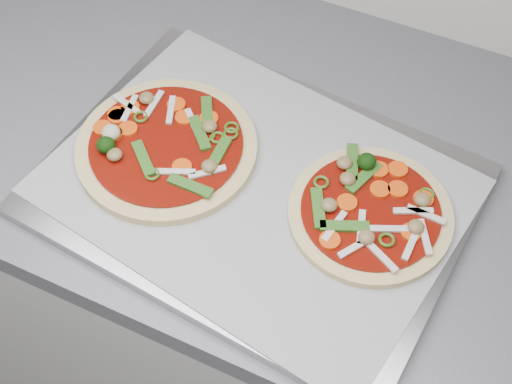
% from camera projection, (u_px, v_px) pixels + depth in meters
% --- Properties ---
extents(base_cabinet, '(3.60, 0.60, 0.86)m').
position_uv_depth(base_cabinet, '(213.00, 280.00, 1.36)').
color(base_cabinet, silver).
rests_on(base_cabinet, ground).
extents(countertop, '(3.60, 0.60, 0.04)m').
position_uv_depth(countertop, '(197.00, 126.00, 1.00)').
color(countertop, slate).
rests_on(countertop, base_cabinet).
extents(baking_tray, '(0.55, 0.43, 0.02)m').
position_uv_depth(baking_tray, '(255.00, 190.00, 0.90)').
color(baking_tray, '#96969B').
rests_on(baking_tray, countertop).
extents(parchment, '(0.54, 0.43, 0.00)m').
position_uv_depth(parchment, '(255.00, 186.00, 0.89)').
color(parchment, '#A2A2A7').
rests_on(parchment, baking_tray).
extents(pizza_left, '(0.30, 0.30, 0.04)m').
position_uv_depth(pizza_left, '(166.00, 146.00, 0.92)').
color(pizza_left, '#CEBB78').
rests_on(pizza_left, parchment).
extents(pizza_right, '(0.26, 0.26, 0.03)m').
position_uv_depth(pizza_right, '(370.00, 211.00, 0.86)').
color(pizza_right, '#CEBB78').
rests_on(pizza_right, parchment).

